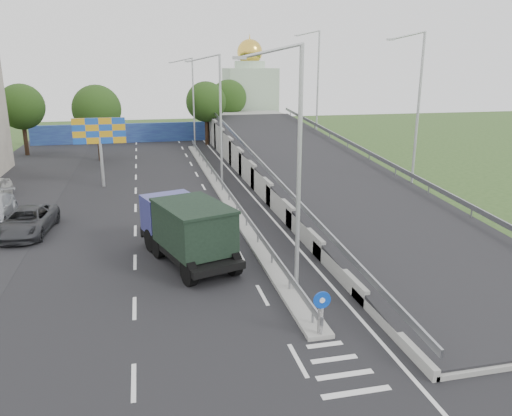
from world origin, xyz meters
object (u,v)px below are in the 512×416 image
object	(u,v)px
parked_car_c	(27,222)
church	(250,94)
lamp_post_far	(192,98)
lamp_post_near	(295,160)
sign_bollard	(321,313)
dump_truck	(187,228)
billboard	(99,135)
lamp_post_mid	(218,114)

from	to	relation	value
parked_car_c	church	bearing A→B (deg)	68.67
church	lamp_post_far	bearing A→B (deg)	-125.24
church	lamp_post_near	bearing A→B (deg)	-100.38
sign_bollard	dump_truck	xyz separation A→B (m)	(-3.91, 8.55, 0.70)
sign_bollard	lamp_post_far	distance (m)	44.08
billboard	sign_bollard	bearing A→B (deg)	-70.79
lamp_post_far	church	distance (m)	17.15
church	billboard	size ratio (longest dim) A/B	2.51
church	parked_car_c	xyz separation A→B (m)	(-22.54, -43.12, -4.56)
lamp_post_mid	lamp_post_far	world-z (taller)	same
sign_bollard	parked_car_c	xyz separation A→B (m)	(-12.54, 14.71, -0.28)
dump_truck	church	bearing A→B (deg)	56.41
lamp_post_near	billboard	world-z (taller)	lamp_post_near
billboard	church	bearing A→B (deg)	59.30
lamp_post_mid	parked_car_c	distance (m)	16.39
lamp_post_near	lamp_post_far	size ratio (longest dim) A/B	1.00
church	billboard	world-z (taller)	church
sign_bollard	parked_car_c	distance (m)	19.33
sign_bollard	parked_car_c	world-z (taller)	sign_bollard
lamp_post_near	lamp_post_mid	bearing A→B (deg)	90.00
sign_bollard	lamp_post_far	xyz separation A→B (m)	(0.11, 43.83, 4.77)
lamp_post_far	parked_car_c	world-z (taller)	lamp_post_far
billboard	parked_car_c	bearing A→B (deg)	-107.65
lamp_post_near	parked_car_c	world-z (taller)	lamp_post_near
lamp_post_near	church	size ratio (longest dim) A/B	0.73
lamp_post_near	billboard	size ratio (longest dim) A/B	1.83
lamp_post_mid	billboard	xyz separation A→B (m)	(-9.11, 2.00, -1.62)
lamp_post_near	lamp_post_mid	world-z (taller)	same
lamp_post_mid	lamp_post_near	bearing A→B (deg)	-90.00
lamp_post_near	parked_car_c	bearing A→B (deg)	139.28
sign_bollard	church	size ratio (longest dim) A/B	0.12
lamp_post_mid	dump_truck	size ratio (longest dim) A/B	1.34
sign_bollard	billboard	size ratio (longest dim) A/B	0.30
billboard	parked_car_c	world-z (taller)	billboard
billboard	dump_truck	distance (m)	18.18
lamp_post_near	lamp_post_far	bearing A→B (deg)	90.00
lamp_post_far	billboard	bearing A→B (deg)	-116.84
sign_bollard	church	bearing A→B (deg)	80.19
church	dump_truck	size ratio (longest dim) A/B	1.83
billboard	parked_car_c	distance (m)	12.16
lamp_post_mid	parked_car_c	size ratio (longest dim) A/B	1.86
lamp_post_far	billboard	distance (m)	20.24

